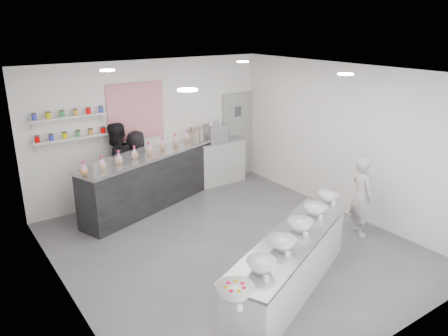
% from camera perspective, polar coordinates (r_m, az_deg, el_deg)
% --- Properties ---
extents(floor, '(6.00, 6.00, 0.00)m').
position_cam_1_polar(floor, '(7.77, 1.08, -10.23)').
color(floor, '#515156').
rests_on(floor, ground).
extents(ceiling, '(6.00, 6.00, 0.00)m').
position_cam_1_polar(ceiling, '(6.84, 1.23, 12.35)').
color(ceiling, white).
rests_on(ceiling, floor).
extents(back_wall, '(5.50, 0.00, 5.50)m').
position_cam_1_polar(back_wall, '(9.66, -9.42, 4.93)').
color(back_wall, white).
rests_on(back_wall, floor).
extents(left_wall, '(0.00, 6.00, 6.00)m').
position_cam_1_polar(left_wall, '(6.07, -20.43, -4.37)').
color(left_wall, white).
rests_on(left_wall, floor).
extents(right_wall, '(0.00, 6.00, 6.00)m').
position_cam_1_polar(right_wall, '(8.99, 15.50, 3.48)').
color(right_wall, white).
rests_on(right_wall, floor).
extents(back_door, '(0.88, 0.04, 2.10)m').
position_cam_1_polar(back_door, '(10.89, 1.74, 4.31)').
color(back_door, gray).
rests_on(back_door, floor).
extents(pattern_panel, '(1.25, 0.03, 1.20)m').
position_cam_1_polar(pattern_panel, '(9.40, -11.43, 7.25)').
color(pattern_panel, '#D21F49').
rests_on(pattern_panel, back_wall).
extents(jar_shelf_lower, '(1.45, 0.22, 0.04)m').
position_cam_1_polar(jar_shelf_lower, '(8.95, -19.29, 3.70)').
color(jar_shelf_lower, silver).
rests_on(jar_shelf_lower, back_wall).
extents(jar_shelf_upper, '(1.45, 0.22, 0.04)m').
position_cam_1_polar(jar_shelf_upper, '(8.86, -19.58, 6.32)').
color(jar_shelf_upper, silver).
rests_on(jar_shelf_upper, back_wall).
extents(preserve_jars, '(1.45, 0.10, 0.56)m').
position_cam_1_polar(preserve_jars, '(8.87, -19.45, 5.42)').
color(preserve_jars, '#E50000').
rests_on(preserve_jars, jar_shelf_lower).
extents(downlight_0, '(0.24, 0.24, 0.02)m').
position_cam_1_polar(downlight_0, '(5.25, -4.79, 10.14)').
color(downlight_0, white).
rests_on(downlight_0, ceiling).
extents(downlight_1, '(0.24, 0.24, 0.02)m').
position_cam_1_polar(downlight_1, '(7.07, 15.62, 11.73)').
color(downlight_1, white).
rests_on(downlight_1, ceiling).
extents(downlight_2, '(0.24, 0.24, 0.02)m').
position_cam_1_polar(downlight_2, '(7.59, -14.99, 12.22)').
color(downlight_2, white).
rests_on(downlight_2, ceiling).
extents(downlight_3, '(0.24, 0.24, 0.02)m').
position_cam_1_polar(downlight_3, '(8.95, 2.48, 13.71)').
color(downlight_3, white).
rests_on(downlight_3, ceiling).
extents(prep_counter, '(3.07, 1.89, 0.83)m').
position_cam_1_polar(prep_counter, '(6.52, 8.64, -12.36)').
color(prep_counter, beige).
rests_on(prep_counter, floor).
extents(back_bar, '(3.76, 1.87, 1.16)m').
position_cam_1_polar(back_bar, '(9.39, -8.67, -1.30)').
color(back_bar, black).
rests_on(back_bar, floor).
extents(sneeze_guard, '(3.49, 1.22, 0.32)m').
position_cam_1_polar(sneeze_guard, '(8.94, -7.40, 2.72)').
color(sneeze_guard, white).
rests_on(sneeze_guard, back_bar).
extents(espresso_ledge, '(1.44, 0.46, 1.07)m').
position_cam_1_polar(espresso_ledge, '(10.47, -0.97, 0.77)').
color(espresso_ledge, beige).
rests_on(espresso_ledge, floor).
extents(espresso_machine, '(0.51, 0.35, 0.39)m').
position_cam_1_polar(espresso_machine, '(10.26, -1.10, 4.62)').
color(espresso_machine, '#93969E').
rests_on(espresso_machine, espresso_ledge).
extents(cup_stacks, '(0.27, 0.24, 0.37)m').
position_cam_1_polar(cup_stacks, '(10.00, -3.47, 4.16)').
color(cup_stacks, gray).
rests_on(cup_stacks, espresso_ledge).
extents(prep_bowls, '(3.51, 1.93, 0.15)m').
position_cam_1_polar(prep_bowls, '(6.28, 8.85, -8.50)').
color(prep_bowls, white).
rests_on(prep_bowls, prep_counter).
extents(label_cards, '(3.31, 0.04, 0.07)m').
position_cam_1_polar(label_cards, '(5.88, 10.49, -11.06)').
color(label_cards, white).
rests_on(label_cards, prep_counter).
extents(cookie_bags, '(3.59, 1.37, 0.27)m').
position_cam_1_polar(cookie_bags, '(9.17, -8.89, 2.89)').
color(cookie_bags, pink).
rests_on(cookie_bags, back_bar).
extents(woman_prep, '(0.50, 0.62, 1.49)m').
position_cam_1_polar(woman_prep, '(8.30, 17.51, -3.50)').
color(woman_prep, '#B8B5B2').
rests_on(woman_prep, floor).
extents(staff_left, '(1.04, 0.91, 1.83)m').
position_cam_1_polar(staff_left, '(9.21, -13.83, 0.16)').
color(staff_left, black).
rests_on(staff_left, floor).
extents(staff_right, '(0.90, 0.72, 1.60)m').
position_cam_1_polar(staff_right, '(9.40, -11.18, 0.01)').
color(staff_right, black).
rests_on(staff_right, floor).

